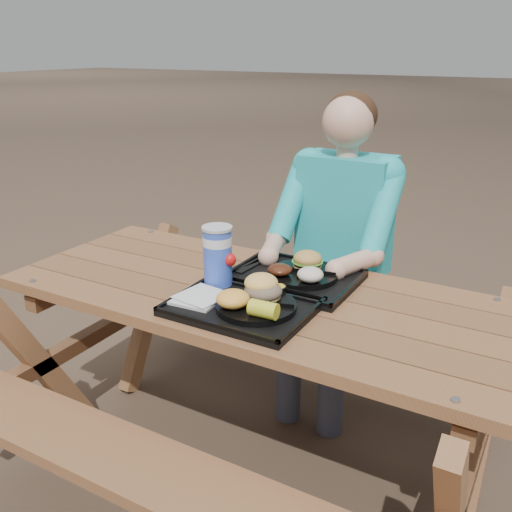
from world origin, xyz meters
The scene contains 18 objects.
ground centered at (0.00, 0.00, 0.00)m, with size 60.00×60.00×0.00m, color #999999.
picnic_table centered at (0.00, 0.00, 0.38)m, with size 1.80×1.49×0.75m, color #999999, non-canonical shape.
tray_near centered at (0.04, -0.16, 0.76)m, with size 0.45×0.35×0.02m, color black.
tray_far centered at (0.08, 0.14, 0.76)m, with size 0.45×0.35×0.02m, color black.
plate_near centered at (0.09, -0.17, 0.78)m, with size 0.26×0.26×0.02m, color black.
plate_far centered at (0.11, 0.15, 0.78)m, with size 0.26×0.26×0.02m, color black.
napkin_stack centered at (-0.11, -0.20, 0.78)m, with size 0.15×0.15×0.02m, color silver.
soda_cup centered at (-0.12, -0.05, 0.87)m, with size 0.10×0.10×0.20m, color blue.
condiment_bbq centered at (0.03, -0.04, 0.79)m, with size 0.05×0.05×0.03m, color black.
condiment_mustard centered at (0.11, -0.04, 0.79)m, with size 0.06×0.06×0.03m, color yellow.
sandwich centered at (0.09, -0.12, 0.85)m, with size 0.12×0.12×0.12m, color #F7BF57, non-canonical shape.
mac_cheese centered at (0.04, -0.22, 0.82)m, with size 0.11×0.11×0.05m, color #FFB943.
corn_cob centered at (0.16, -0.24, 0.82)m, with size 0.09×0.09×0.05m, color yellow, non-canonical shape.
cutlery_far centered at (-0.10, 0.14, 0.77)m, with size 0.03×0.16×0.01m, color black.
burger centered at (0.10, 0.20, 0.84)m, with size 0.11×0.11×0.10m, color #C38E45, non-canonical shape.
baked_beans centered at (0.05, 0.08, 0.81)m, with size 0.09×0.09×0.04m, color #481D0E.
potato_salad centered at (0.17, 0.08, 0.82)m, with size 0.09×0.09×0.05m, color beige.
diner centered at (0.07, 0.64, 0.64)m, with size 0.48×0.84×1.28m, color #18AC97, non-canonical shape.
Camera 1 is at (0.91, -1.60, 1.56)m, focal length 40.00 mm.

